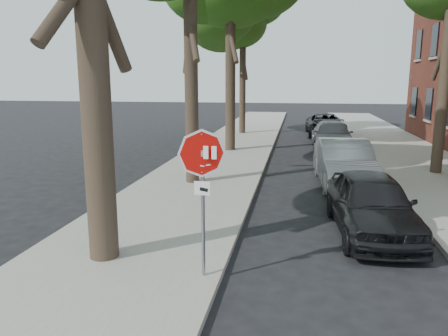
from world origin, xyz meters
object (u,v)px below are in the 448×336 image
object	(u,v)px
stop_sign	(202,175)
car_b	(344,163)
car_c	(332,136)
car_a	(372,204)
tree_far	(243,19)
car_d	(325,125)

from	to	relation	value
stop_sign	car_b	size ratio (longest dim) A/B	0.56
car_b	car_c	size ratio (longest dim) A/B	0.97
stop_sign	car_a	world-z (taller)	stop_sign
car_a	car_c	size ratio (longest dim) A/B	0.87
stop_sign	car_b	xyz separation A→B (m)	(3.14, 7.82, -1.18)
tree_far	car_d	world-z (taller)	tree_far
car_c	tree_far	bearing A→B (deg)	133.69
tree_far	car_d	bearing A→B (deg)	4.83
car_a	car_d	world-z (taller)	car_a
car_a	car_c	world-z (taller)	car_a
tree_far	car_d	xyz separation A→B (m)	(5.32, 0.45, -6.53)
car_b	stop_sign	bearing A→B (deg)	-115.41
stop_sign	tree_far	world-z (taller)	tree_far
car_b	car_c	distance (m)	7.95
car_d	car_a	bearing A→B (deg)	-92.65
car_c	car_b	bearing A→B (deg)	-92.21
car_b	car_d	world-z (taller)	car_b
stop_sign	car_b	world-z (taller)	stop_sign
car_a	car_d	distance (m)	18.49
car_b	car_c	bearing A→B (deg)	85.30
tree_far	car_d	size ratio (longest dim) A/B	1.90
car_a	stop_sign	bearing A→B (deg)	-140.66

